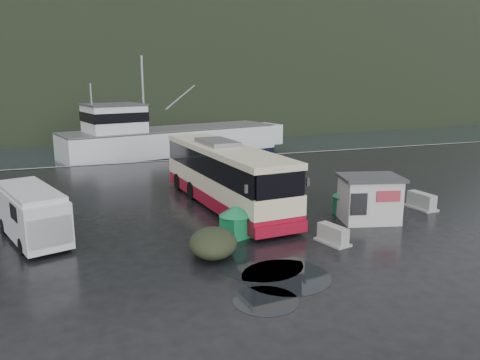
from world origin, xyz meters
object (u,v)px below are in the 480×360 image
object	(u,v)px
waste_bin_right	(346,215)
fishing_trawler	(173,147)
coach_bus	(225,205)
waste_bin_left	(236,237)
white_van	(34,239)
dome_tent	(213,255)
jersey_barrier_b	(332,243)
jersey_barrier_a	(381,216)
jersey_barrier_c	(421,209)
ticket_kiosk	(368,221)

from	to	relation	value
waste_bin_right	fishing_trawler	world-z (taller)	fishing_trawler
coach_bus	waste_bin_left	xyz separation A→B (m)	(-1.23, -5.39, 0.00)
white_van	waste_bin_right	bearing A→B (deg)	-23.90
dome_tent	jersey_barrier_b	distance (m)	5.39
waste_bin_left	waste_bin_right	world-z (taller)	waste_bin_left
white_van	fishing_trawler	world-z (taller)	fishing_trawler
coach_bus	jersey_barrier_a	world-z (taller)	coach_bus
jersey_barrier_a	jersey_barrier_c	bearing A→B (deg)	9.09
coach_bus	white_van	xyz separation A→B (m)	(-9.91, -2.55, 0.00)
dome_tent	fishing_trawler	world-z (taller)	fishing_trawler
coach_bus	ticket_kiosk	bearing A→B (deg)	-47.13
fishing_trawler	jersey_barrier_a	bearing A→B (deg)	-93.86
dome_tent	jersey_barrier_b	size ratio (longest dim) A/B	1.72
dome_tent	white_van	bearing A→B (deg)	147.03
ticket_kiosk	white_van	bearing A→B (deg)	-175.50
jersey_barrier_a	fishing_trawler	world-z (taller)	fishing_trawler
fishing_trawler	ticket_kiosk	bearing A→B (deg)	-96.17
coach_bus	jersey_barrier_c	distance (m)	10.96
coach_bus	jersey_barrier_a	xyz separation A→B (m)	(7.04, -4.85, 0.00)
waste_bin_left	ticket_kiosk	xyz separation A→B (m)	(7.18, 0.08, 0.00)
ticket_kiosk	jersey_barrier_b	xyz separation A→B (m)	(-3.39, -2.23, 0.00)
ticket_kiosk	jersey_barrier_a	bearing A→B (deg)	37.11
jersey_barrier_c	jersey_barrier_b	bearing A→B (deg)	-157.09
dome_tent	coach_bus	bearing A→B (deg)	68.50
coach_bus	jersey_barrier_b	size ratio (longest dim) A/B	8.02
white_van	waste_bin_left	bearing A→B (deg)	-36.26
coach_bus	dome_tent	distance (m)	7.68
waste_bin_right	ticket_kiosk	bearing A→B (deg)	-66.31
waste_bin_left	fishing_trawler	distance (m)	28.78
white_van	ticket_kiosk	bearing A→B (deg)	-28.00
jersey_barrier_c	fishing_trawler	world-z (taller)	fishing_trawler
waste_bin_right	jersey_barrier_a	bearing A→B (deg)	-24.76
jersey_barrier_b	fishing_trawler	distance (m)	30.77
coach_bus	jersey_barrier_c	world-z (taller)	coach_bus
jersey_barrier_a	waste_bin_right	bearing A→B (deg)	155.24
jersey_barrier_a	jersey_barrier_b	distance (m)	5.23
jersey_barrier_c	ticket_kiosk	bearing A→B (deg)	-167.10
white_van	dome_tent	bearing A→B (deg)	-51.10
jersey_barrier_a	fishing_trawler	xyz separation A→B (m)	(-5.24, 28.08, 0.00)
jersey_barrier_c	fishing_trawler	distance (m)	28.80
waste_bin_left	waste_bin_right	bearing A→B (deg)	10.99
white_van	fishing_trawler	distance (m)	28.31
coach_bus	waste_bin_left	world-z (taller)	coach_bus
waste_bin_left	fishing_trawler	world-z (taller)	fishing_trawler
jersey_barrier_c	fishing_trawler	size ratio (longest dim) A/B	0.07
coach_bus	waste_bin_right	world-z (taller)	coach_bus
ticket_kiosk	waste_bin_right	bearing A→B (deg)	128.07
ticket_kiosk	jersey_barrier_b	distance (m)	4.05
jersey_barrier_b	ticket_kiosk	bearing A→B (deg)	33.32
waste_bin_right	jersey_barrier_a	xyz separation A→B (m)	(1.63, -0.75, 0.00)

